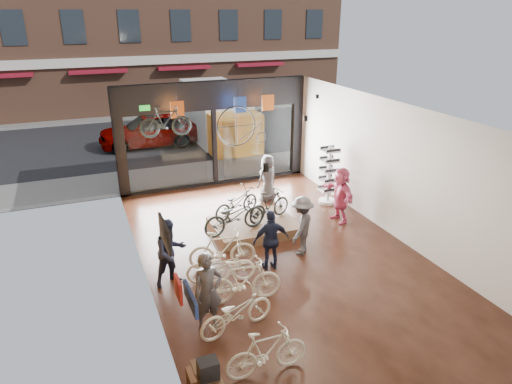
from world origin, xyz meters
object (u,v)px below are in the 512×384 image
street_car (150,129)px  customer_5 (340,195)px  box_truck (221,116)px  hung_bike (165,121)px  floor_bike_1 (267,352)px  customer_2 (271,240)px  display_platform (254,227)px  customer_4 (268,178)px  floor_bike_5 (222,250)px  floor_bike_4 (221,266)px  sunglasses_rack (329,175)px  display_bike_left (235,216)px  floor_bike_2 (236,312)px  customer_0 (208,292)px  customer_1 (171,252)px  floor_bike_3 (243,281)px  customer_3 (302,226)px  display_bike_mid (270,205)px  penny_farthing (244,127)px  display_bike_right (236,203)px

street_car → customer_5: customer_5 is taller
box_truck → hung_bike: hung_bike is taller
floor_bike_1 → hung_bike: bearing=1.0°
box_truck → customer_2: box_truck is taller
display_platform → customer_4: customer_4 is taller
floor_bike_5 → box_truck: bearing=-6.5°
floor_bike_4 → sunglasses_rack: bearing=-43.3°
display_bike_left → floor_bike_2: bearing=151.5°
customer_2 → sunglasses_rack: 4.69m
customer_0 → display_platform: bearing=49.9°
floor_bike_4 → customer_4: size_ratio=1.03×
customer_1 → customer_2: bearing=-23.8°
floor_bike_4 → floor_bike_5: floor_bike_5 is taller
street_car → floor_bike_5: 11.87m
floor_bike_2 → customer_4: size_ratio=1.04×
floor_bike_3 → customer_5: size_ratio=1.02×
floor_bike_5 → hung_bike: (-0.43, 4.07, 2.42)m
floor_bike_2 → display_bike_left: bearing=-31.5°
street_car → customer_4: street_car is taller
floor_bike_4 → customer_5: 4.84m
street_car → floor_bike_4: bearing=-2.3°
floor_bike_4 → customer_2: bearing=-72.4°
display_platform → customer_3: (0.69, -1.67, 0.66)m
box_truck → display_bike_mid: (-1.50, -9.27, -0.61)m
display_bike_mid → customer_4: customer_4 is taller
customer_3 → customer_5: customer_5 is taller
floor_bike_1 → customer_0: 1.76m
customer_3 → customer_5: 2.45m
street_car → display_bike_left: street_car is taller
floor_bike_3 → customer_1: size_ratio=1.05×
street_car → display_bike_mid: street_car is taller
display_platform → customer_3: 1.92m
penny_farthing → hung_bike: size_ratio=1.06×
display_platform → customer_3: customer_3 is taller
customer_1 → customer_5: size_ratio=0.97×
street_car → floor_bike_1: (-0.66, -15.60, -0.35)m
box_truck → floor_bike_4: bearing=-107.9°
display_bike_left → customer_5: (3.44, 0.10, 0.07)m
floor_bike_5 → customer_1: bearing=111.0°
floor_bike_5 → customer_1: (-1.33, -0.23, 0.33)m
floor_bike_5 → display_bike_right: 2.46m
display_bike_left → sunglasses_rack: size_ratio=0.95×
display_bike_left → customer_1: bearing=115.0°
floor_bike_1 → customer_0: size_ratio=0.91×
floor_bike_1 → floor_bike_2: bearing=5.2°
floor_bike_3 → penny_farthing: penny_farthing is taller
box_truck → penny_farthing: (-1.32, -6.71, 1.13)m
customer_1 → hung_bike: 4.86m
hung_bike → floor_bike_5: bearing=-172.2°
floor_bike_4 → display_bike_left: bearing=-16.1°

